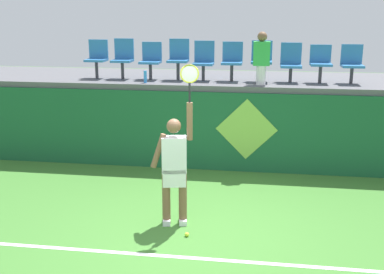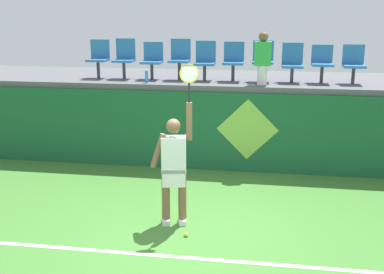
{
  "view_description": "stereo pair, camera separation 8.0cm",
  "coord_description": "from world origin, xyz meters",
  "px_view_note": "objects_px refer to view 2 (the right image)",
  "views": [
    {
      "loc": [
        0.95,
        -6.53,
        3.33
      ],
      "look_at": [
        -0.18,
        1.12,
        1.25
      ],
      "focal_mm": 45.04,
      "sensor_mm": 36.0,
      "label": 1
    },
    {
      "loc": [
        1.03,
        -6.52,
        3.33
      ],
      "look_at": [
        -0.18,
        1.12,
        1.25
      ],
      "focal_mm": 45.04,
      "sensor_mm": 36.0,
      "label": 2
    }
  ],
  "objects_px": {
    "tennis_player": "(174,166)",
    "spectator_0": "(263,57)",
    "stadium_chair_1": "(125,57)",
    "stadium_chair_3": "(180,57)",
    "tennis_ball": "(186,234)",
    "stadium_chair_4": "(205,59)",
    "stadium_chair_5": "(233,59)",
    "stadium_chair_0": "(99,57)",
    "water_bottle": "(147,77)",
    "stadium_chair_6": "(263,59)",
    "stadium_chair_7": "(292,62)",
    "stadium_chair_9": "(354,62)",
    "stadium_chair_2": "(152,59)",
    "stadium_chair_8": "(322,62)"
  },
  "relations": [
    {
      "from": "tennis_player",
      "to": "stadium_chair_4",
      "type": "distance_m",
      "value": 3.76
    },
    {
      "from": "stadium_chair_9",
      "to": "spectator_0",
      "type": "xyz_separation_m",
      "value": [
        -1.87,
        -0.45,
        0.12
      ]
    },
    {
      "from": "stadium_chair_2",
      "to": "stadium_chair_3",
      "type": "bearing_deg",
      "value": 0.28
    },
    {
      "from": "stadium_chair_4",
      "to": "stadium_chair_5",
      "type": "distance_m",
      "value": 0.62
    },
    {
      "from": "stadium_chair_0",
      "to": "stadium_chair_2",
      "type": "distance_m",
      "value": 1.24
    },
    {
      "from": "stadium_chair_2",
      "to": "stadium_chair_5",
      "type": "distance_m",
      "value": 1.8
    },
    {
      "from": "stadium_chair_6",
      "to": "stadium_chair_7",
      "type": "bearing_deg",
      "value": 0.49
    },
    {
      "from": "stadium_chair_1",
      "to": "spectator_0",
      "type": "xyz_separation_m",
      "value": [
        3.06,
        -0.45,
        0.07
      ]
    },
    {
      "from": "stadium_chair_1",
      "to": "stadium_chair_3",
      "type": "distance_m",
      "value": 1.26
    },
    {
      "from": "stadium_chair_0",
      "to": "stadium_chair_4",
      "type": "relative_size",
      "value": 1.0
    },
    {
      "from": "water_bottle",
      "to": "spectator_0",
      "type": "relative_size",
      "value": 0.24
    },
    {
      "from": "spectator_0",
      "to": "stadium_chair_6",
      "type": "bearing_deg",
      "value": 90.0
    },
    {
      "from": "stadium_chair_4",
      "to": "stadium_chair_6",
      "type": "relative_size",
      "value": 0.98
    },
    {
      "from": "stadium_chair_3",
      "to": "stadium_chair_8",
      "type": "height_order",
      "value": "stadium_chair_3"
    },
    {
      "from": "stadium_chair_4",
      "to": "spectator_0",
      "type": "xyz_separation_m",
      "value": [
        1.25,
        -0.45,
        0.11
      ]
    },
    {
      "from": "tennis_player",
      "to": "stadium_chair_0",
      "type": "relative_size",
      "value": 2.97
    },
    {
      "from": "stadium_chair_4",
      "to": "spectator_0",
      "type": "bearing_deg",
      "value": -19.99
    },
    {
      "from": "stadium_chair_2",
      "to": "water_bottle",
      "type": "bearing_deg",
      "value": -90.13
    },
    {
      "from": "stadium_chair_5",
      "to": "stadium_chair_7",
      "type": "height_order",
      "value": "stadium_chair_5"
    },
    {
      "from": "stadium_chair_8",
      "to": "tennis_ball",
      "type": "bearing_deg",
      "value": -119.45
    },
    {
      "from": "stadium_chair_8",
      "to": "stadium_chair_9",
      "type": "xyz_separation_m",
      "value": [
        0.64,
        0.0,
        -0.01
      ]
    },
    {
      "from": "stadium_chair_3",
      "to": "stadium_chair_4",
      "type": "relative_size",
      "value": 1.04
    },
    {
      "from": "stadium_chair_7",
      "to": "stadium_chair_4",
      "type": "bearing_deg",
      "value": -180.0
    },
    {
      "from": "stadium_chair_1",
      "to": "stadium_chair_7",
      "type": "xyz_separation_m",
      "value": [
        3.68,
        0.0,
        -0.05
      ]
    },
    {
      "from": "tennis_ball",
      "to": "stadium_chair_7",
      "type": "distance_m",
      "value": 4.82
    },
    {
      "from": "stadium_chair_9",
      "to": "spectator_0",
      "type": "bearing_deg",
      "value": -166.54
    },
    {
      "from": "tennis_ball",
      "to": "water_bottle",
      "type": "xyz_separation_m",
      "value": [
        -1.42,
        3.41,
        1.88
      ]
    },
    {
      "from": "tennis_player",
      "to": "stadium_chair_4",
      "type": "bearing_deg",
      "value": 89.78
    },
    {
      "from": "stadium_chair_5",
      "to": "stadium_chair_7",
      "type": "xyz_separation_m",
      "value": [
        1.25,
        0.0,
        -0.03
      ]
    },
    {
      "from": "stadium_chair_7",
      "to": "stadium_chair_8",
      "type": "bearing_deg",
      "value": -0.94
    },
    {
      "from": "tennis_ball",
      "to": "stadium_chair_2",
      "type": "height_order",
      "value": "stadium_chair_2"
    },
    {
      "from": "stadium_chair_0",
      "to": "stadium_chair_9",
      "type": "distance_m",
      "value": 5.54
    },
    {
      "from": "stadium_chair_3",
      "to": "stadium_chair_5",
      "type": "xyz_separation_m",
      "value": [
        1.18,
        -0.0,
        -0.03
      ]
    },
    {
      "from": "tennis_ball",
      "to": "stadium_chair_4",
      "type": "relative_size",
      "value": 0.08
    },
    {
      "from": "tennis_ball",
      "to": "stadium_chair_3",
      "type": "bearing_deg",
      "value": 101.45
    },
    {
      "from": "tennis_player",
      "to": "tennis_ball",
      "type": "xyz_separation_m",
      "value": [
        0.26,
        -0.44,
        -0.93
      ]
    },
    {
      "from": "stadium_chair_3",
      "to": "stadium_chair_7",
      "type": "bearing_deg",
      "value": 0.07
    },
    {
      "from": "stadium_chair_4",
      "to": "stadium_chair_9",
      "type": "bearing_deg",
      "value": -0.1
    },
    {
      "from": "tennis_player",
      "to": "stadium_chair_3",
      "type": "distance_m",
      "value": 3.81
    },
    {
      "from": "tennis_ball",
      "to": "stadium_chair_4",
      "type": "bearing_deg",
      "value": 93.54
    },
    {
      "from": "tennis_player",
      "to": "stadium_chair_3",
      "type": "relative_size",
      "value": 2.85
    },
    {
      "from": "stadium_chair_8",
      "to": "stadium_chair_7",
      "type": "bearing_deg",
      "value": 179.06
    },
    {
      "from": "stadium_chair_2",
      "to": "stadium_chair_9",
      "type": "bearing_deg",
      "value": 0.0
    },
    {
      "from": "stadium_chair_5",
      "to": "spectator_0",
      "type": "height_order",
      "value": "spectator_0"
    },
    {
      "from": "tennis_player",
      "to": "spectator_0",
      "type": "height_order",
      "value": "spectator_0"
    },
    {
      "from": "stadium_chair_7",
      "to": "stadium_chair_3",
      "type": "bearing_deg",
      "value": -179.93
    },
    {
      "from": "water_bottle",
      "to": "stadium_chair_8",
      "type": "height_order",
      "value": "stadium_chair_8"
    },
    {
      "from": "stadium_chair_0",
      "to": "stadium_chair_4",
      "type": "bearing_deg",
      "value": 0.12
    },
    {
      "from": "tennis_player",
      "to": "stadium_chair_1",
      "type": "xyz_separation_m",
      "value": [
        -1.8,
        3.53,
        1.31
      ]
    },
    {
      "from": "stadium_chair_1",
      "to": "stadium_chair_5",
      "type": "height_order",
      "value": "stadium_chair_1"
    }
  ]
}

